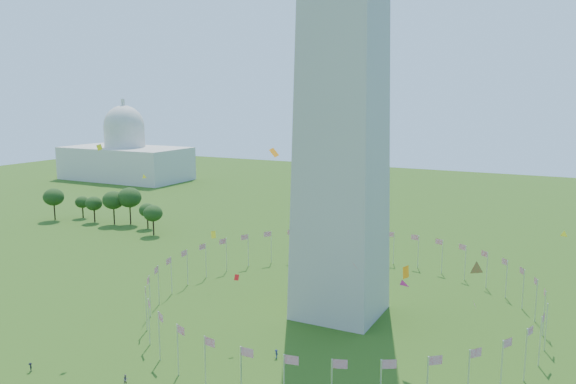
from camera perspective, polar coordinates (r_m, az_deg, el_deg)
The scene contains 4 objects.
flag_ring at distance 121.69m, azimuth 5.29°, elevation -10.15°, with size 80.24×80.24×9.00m.
capitol_building at distance 325.09m, azimuth -16.26°, elevation 5.27°, with size 70.00×35.00×46.00m, color beige, non-canonical shape.
kites_aloft at distance 84.24m, azimuth 10.82°, elevation -6.07°, with size 113.45×75.41×40.31m.
tree_line_west at distance 212.40m, azimuth -17.70°, elevation -1.66°, with size 55.35×16.21×13.24m.
Camera 1 is at (41.73, -56.65, 45.64)m, focal length 35.00 mm.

